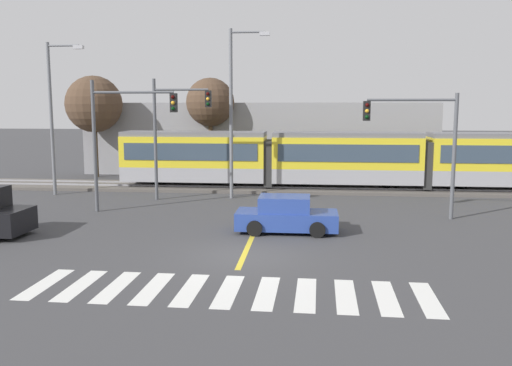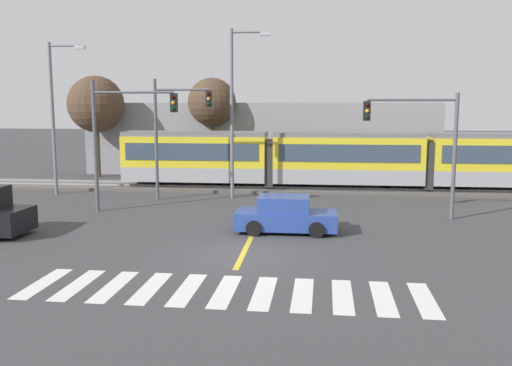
% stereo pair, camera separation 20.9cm
% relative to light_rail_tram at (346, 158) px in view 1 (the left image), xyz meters
% --- Properties ---
extents(ground_plane, '(200.00, 200.00, 0.00)m').
position_rel_light_rail_tram_xyz_m(ground_plane, '(-4.49, -15.37, -2.05)').
color(ground_plane, '#3D3D3F').
extents(track_bed, '(120.00, 4.00, 0.18)m').
position_rel_light_rail_tram_xyz_m(track_bed, '(-4.49, 0.01, -1.96)').
color(track_bed, '#56514C').
rests_on(track_bed, ground).
extents(rail_near, '(120.00, 0.08, 0.10)m').
position_rel_light_rail_tram_xyz_m(rail_near, '(-4.49, -0.71, -1.82)').
color(rail_near, '#939399').
rests_on(rail_near, track_bed).
extents(rail_far, '(120.00, 0.08, 0.10)m').
position_rel_light_rail_tram_xyz_m(rail_far, '(-4.49, 0.73, -1.82)').
color(rail_far, '#939399').
rests_on(rail_far, track_bed).
extents(light_rail_tram, '(28.00, 2.64, 3.43)m').
position_rel_light_rail_tram_xyz_m(light_rail_tram, '(0.00, 0.00, 0.00)').
color(light_rail_tram, '#9E9EA3').
rests_on(light_rail_tram, track_bed).
extents(crosswalk_stripe_0, '(0.61, 2.81, 0.01)m').
position_rel_light_rail_tram_xyz_m(crosswalk_stripe_0, '(-9.99, -18.92, -2.04)').
color(crosswalk_stripe_0, silver).
rests_on(crosswalk_stripe_0, ground).
extents(crosswalk_stripe_1, '(0.61, 2.81, 0.01)m').
position_rel_light_rail_tram_xyz_m(crosswalk_stripe_1, '(-8.89, -18.94, -2.04)').
color(crosswalk_stripe_1, silver).
rests_on(crosswalk_stripe_1, ground).
extents(crosswalk_stripe_2, '(0.61, 2.81, 0.01)m').
position_rel_light_rail_tram_xyz_m(crosswalk_stripe_2, '(-7.79, -18.96, -2.04)').
color(crosswalk_stripe_2, silver).
rests_on(crosswalk_stripe_2, ground).
extents(crosswalk_stripe_3, '(0.61, 2.81, 0.01)m').
position_rel_light_rail_tram_xyz_m(crosswalk_stripe_3, '(-6.69, -18.98, -2.04)').
color(crosswalk_stripe_3, silver).
rests_on(crosswalk_stripe_3, ground).
extents(crosswalk_stripe_4, '(0.61, 2.81, 0.01)m').
position_rel_light_rail_tram_xyz_m(crosswalk_stripe_4, '(-5.59, -19.00, -2.04)').
color(crosswalk_stripe_4, silver).
rests_on(crosswalk_stripe_4, ground).
extents(crosswalk_stripe_5, '(0.61, 2.81, 0.01)m').
position_rel_light_rail_tram_xyz_m(crosswalk_stripe_5, '(-4.49, -19.02, -2.04)').
color(crosswalk_stripe_5, silver).
rests_on(crosswalk_stripe_5, ground).
extents(crosswalk_stripe_6, '(0.61, 2.81, 0.01)m').
position_rel_light_rail_tram_xyz_m(crosswalk_stripe_6, '(-3.40, -19.04, -2.04)').
color(crosswalk_stripe_6, silver).
rests_on(crosswalk_stripe_6, ground).
extents(crosswalk_stripe_7, '(0.61, 2.81, 0.01)m').
position_rel_light_rail_tram_xyz_m(crosswalk_stripe_7, '(-2.30, -19.07, -2.04)').
color(crosswalk_stripe_7, silver).
rests_on(crosswalk_stripe_7, ground).
extents(crosswalk_stripe_8, '(0.61, 2.81, 0.01)m').
position_rel_light_rail_tram_xyz_m(crosswalk_stripe_8, '(-1.20, -19.09, -2.04)').
color(crosswalk_stripe_8, silver).
rests_on(crosswalk_stripe_8, ground).
extents(crosswalk_stripe_9, '(0.61, 2.81, 0.01)m').
position_rel_light_rail_tram_xyz_m(crosswalk_stripe_9, '(-0.10, -19.11, -2.04)').
color(crosswalk_stripe_9, silver).
rests_on(crosswalk_stripe_9, ground).
extents(crosswalk_stripe_10, '(0.61, 2.81, 0.01)m').
position_rel_light_rail_tram_xyz_m(crosswalk_stripe_10, '(1.00, -19.13, -2.04)').
color(crosswalk_stripe_10, silver).
rests_on(crosswalk_stripe_10, ground).
extents(lane_centre_line, '(0.20, 15.03, 0.01)m').
position_rel_light_rail_tram_xyz_m(lane_centre_line, '(-4.49, -9.51, -2.04)').
color(lane_centre_line, gold).
rests_on(lane_centre_line, ground).
extents(sedan_crossing, '(4.21, 1.93, 1.52)m').
position_rel_light_rail_tram_xyz_m(sedan_crossing, '(-3.17, -11.57, -1.35)').
color(sedan_crossing, '#284293').
rests_on(sedan_crossing, ground).
extents(traffic_light_mid_left, '(4.25, 0.38, 6.45)m').
position_rel_light_rail_tram_xyz_m(traffic_light_mid_left, '(-11.34, -8.07, 2.17)').
color(traffic_light_mid_left, '#515459').
rests_on(traffic_light_mid_left, ground).
extents(traffic_light_far_left, '(3.25, 0.38, 6.68)m').
position_rel_light_rail_tram_xyz_m(traffic_light_far_left, '(-9.74, -4.40, 2.24)').
color(traffic_light_far_left, '#515459').
rests_on(traffic_light_far_left, ground).
extents(traffic_light_mid_right, '(4.25, 0.38, 5.80)m').
position_rel_light_rail_tram_xyz_m(traffic_light_mid_right, '(2.87, -8.20, 1.88)').
color(traffic_light_mid_right, '#515459').
rests_on(traffic_light_mid_right, ground).
extents(street_lamp_west, '(2.22, 0.28, 8.81)m').
position_rel_light_rail_tram_xyz_m(street_lamp_west, '(-17.02, -3.32, 2.94)').
color(street_lamp_west, slate).
rests_on(street_lamp_west, ground).
extents(street_lamp_centre, '(2.26, 0.28, 9.40)m').
position_rel_light_rail_tram_xyz_m(street_lamp_centre, '(-6.45, -3.47, 3.25)').
color(street_lamp_centre, slate).
rests_on(street_lamp_centre, ground).
extents(bare_tree_far_west, '(4.09, 4.09, 7.38)m').
position_rel_light_rail_tram_xyz_m(bare_tree_far_west, '(-17.86, 4.65, 3.27)').
color(bare_tree_far_west, brown).
rests_on(bare_tree_far_west, ground).
extents(bare_tree_west, '(3.53, 3.53, 7.25)m').
position_rel_light_rail_tram_xyz_m(bare_tree_west, '(-9.52, 5.85, 3.40)').
color(bare_tree_west, brown).
rests_on(bare_tree_west, ground).
extents(building_backdrop_far, '(26.63, 6.00, 5.44)m').
position_rel_light_rail_tram_xyz_m(building_backdrop_far, '(-6.16, 9.18, 0.67)').
color(building_backdrop_far, gray).
rests_on(building_backdrop_far, ground).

